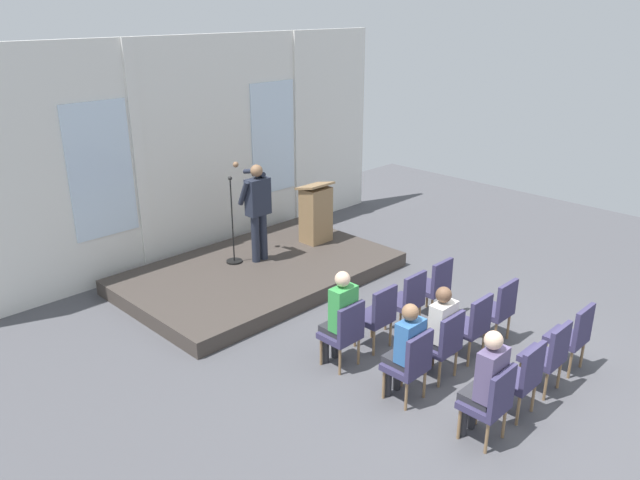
# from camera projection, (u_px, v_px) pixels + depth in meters

# --- Properties ---
(ground_plane) EXTENTS (16.43, 16.43, 0.00)m
(ground_plane) POSITION_uv_depth(u_px,v_px,m) (495.00, 386.00, 7.81)
(ground_plane) COLOR #4C4C51
(rear_partition) EXTENTS (9.20, 0.14, 4.01)m
(rear_partition) POSITION_uv_depth(u_px,v_px,m) (195.00, 150.00, 11.28)
(rear_partition) COLOR silver
(rear_partition) RESTS_ON ground
(stage_platform) EXTENTS (4.57, 2.87, 0.25)m
(stage_platform) POSITION_uv_depth(u_px,v_px,m) (259.00, 273.00, 10.79)
(stage_platform) COLOR #3F3833
(stage_platform) RESTS_ON ground
(speaker) EXTENTS (0.50, 0.69, 1.72)m
(speaker) POSITION_uv_depth(u_px,v_px,m) (257.00, 206.00, 10.65)
(speaker) COLOR #232838
(speaker) RESTS_ON stage_platform
(mic_stand) EXTENTS (0.28, 0.28, 1.55)m
(mic_stand) POSITION_uv_depth(u_px,v_px,m) (234.00, 244.00, 10.79)
(mic_stand) COLOR black
(mic_stand) RESTS_ON stage_platform
(lectern) EXTENTS (0.60, 0.48, 1.16)m
(lectern) POSITION_uv_depth(u_px,v_px,m) (316.00, 213.00, 11.68)
(lectern) COLOR #93724C
(lectern) RESTS_ON stage_platform
(chair_r0_c0) EXTENTS (0.46, 0.44, 0.94)m
(chair_r0_c0) POSITION_uv_depth(u_px,v_px,m) (345.00, 331.00, 8.04)
(chair_r0_c0) COLOR olive
(chair_r0_c0) RESTS_ON ground
(audience_r0_c0) EXTENTS (0.36, 0.39, 1.36)m
(audience_r0_c0) POSITION_uv_depth(u_px,v_px,m) (340.00, 314.00, 8.02)
(audience_r0_c0) COLOR #2D2D33
(audience_r0_c0) RESTS_ON ground
(chair_r0_c1) EXTENTS (0.46, 0.44, 0.94)m
(chair_r0_c1) POSITION_uv_depth(u_px,v_px,m) (378.00, 314.00, 8.48)
(chair_r0_c1) COLOR olive
(chair_r0_c1) RESTS_ON ground
(chair_r0_c2) EXTENTS (0.46, 0.44, 0.94)m
(chair_r0_c2) POSITION_uv_depth(u_px,v_px,m) (408.00, 298.00, 8.93)
(chair_r0_c2) COLOR olive
(chair_r0_c2) RESTS_ON ground
(chair_r0_c3) EXTENTS (0.46, 0.44, 0.94)m
(chair_r0_c3) POSITION_uv_depth(u_px,v_px,m) (435.00, 284.00, 9.37)
(chair_r0_c3) COLOR olive
(chair_r0_c3) RESTS_ON ground
(chair_r1_c0) EXTENTS (0.46, 0.44, 0.94)m
(chair_r1_c0) POSITION_uv_depth(u_px,v_px,m) (411.00, 362.00, 7.34)
(chair_r1_c0) COLOR olive
(chair_r1_c0) RESTS_ON ground
(audience_r1_c0) EXTENTS (0.36, 0.39, 1.28)m
(audience_r1_c0) POSITION_uv_depth(u_px,v_px,m) (406.00, 346.00, 7.33)
(audience_r1_c0) COLOR #2D2D33
(audience_r1_c0) RESTS_ON ground
(chair_r1_c1) EXTENTS (0.46, 0.44, 0.94)m
(chair_r1_c1) POSITION_uv_depth(u_px,v_px,m) (443.00, 342.00, 7.78)
(chair_r1_c1) COLOR olive
(chair_r1_c1) RESTS_ON ground
(audience_r1_c1) EXTENTS (0.36, 0.39, 1.27)m
(audience_r1_c1) POSITION_uv_depth(u_px,v_px,m) (439.00, 327.00, 7.78)
(audience_r1_c1) COLOR #2D2D33
(audience_r1_c1) RESTS_ON ground
(chair_r1_c2) EXTENTS (0.46, 0.44, 0.94)m
(chair_r1_c2) POSITION_uv_depth(u_px,v_px,m) (472.00, 323.00, 8.23)
(chair_r1_c2) COLOR olive
(chair_r1_c2) RESTS_ON ground
(chair_r1_c3) EXTENTS (0.46, 0.44, 0.94)m
(chair_r1_c3) POSITION_uv_depth(u_px,v_px,m) (498.00, 307.00, 8.67)
(chair_r1_c3) COLOR olive
(chair_r1_c3) RESTS_ON ground
(chair_r2_c0) EXTENTS (0.46, 0.44, 0.94)m
(chair_r2_c0) POSITION_uv_depth(u_px,v_px,m) (491.00, 400.00, 6.64)
(chair_r2_c0) COLOR olive
(chair_r2_c0) RESTS_ON ground
(audience_r2_c0) EXTENTS (0.36, 0.39, 1.34)m
(audience_r2_c0) POSITION_uv_depth(u_px,v_px,m) (486.00, 380.00, 6.61)
(audience_r2_c0) COLOR #2D2D33
(audience_r2_c0) RESTS_ON ground
(chair_r2_c1) EXTENTS (0.46, 0.44, 0.94)m
(chair_r2_c1) POSITION_uv_depth(u_px,v_px,m) (522.00, 375.00, 7.08)
(chair_r2_c1) COLOR olive
(chair_r2_c1) RESTS_ON ground
(chair_r2_c2) EXTENTS (0.46, 0.44, 0.94)m
(chair_r2_c2) POSITION_uv_depth(u_px,v_px,m) (549.00, 353.00, 7.52)
(chair_r2_c2) COLOR olive
(chair_r2_c2) RESTS_ON ground
(chair_r2_c3) EXTENTS (0.46, 0.44, 0.94)m
(chair_r2_c3) POSITION_uv_depth(u_px,v_px,m) (573.00, 334.00, 7.97)
(chair_r2_c3) COLOR olive
(chair_r2_c3) RESTS_ON ground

